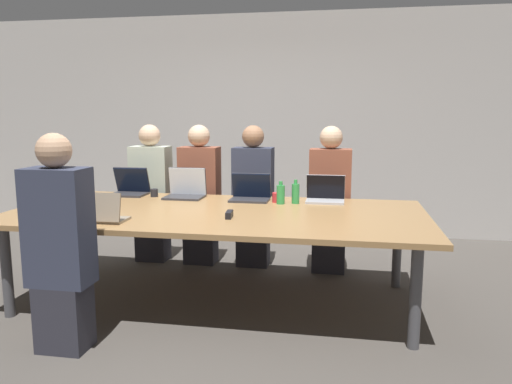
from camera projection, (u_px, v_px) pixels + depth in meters
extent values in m
plane|color=#4C4742|center=(218.00, 300.00, 4.20)|extent=(24.00, 24.00, 0.00)
cube|color=#BCB7B2|center=(266.00, 125.00, 6.47)|extent=(12.00, 0.06, 2.80)
cube|color=#9E7547|center=(217.00, 213.00, 4.08)|extent=(3.37, 1.58, 0.04)
cylinder|color=#4C4C51|center=(7.00, 271.00, 3.81)|extent=(0.08, 0.08, 0.73)
cylinder|color=#4C4C51|center=(416.00, 296.00, 3.29)|extent=(0.08, 0.08, 0.73)
cylinder|color=#4C4C51|center=(87.00, 234.00, 5.00)|extent=(0.08, 0.08, 0.73)
cylinder|color=#4C4C51|center=(397.00, 248.00, 4.47)|extent=(0.08, 0.08, 0.73)
cube|color=#333338|center=(184.00, 197.00, 4.67)|extent=(0.35, 0.26, 0.02)
cube|color=#333338|center=(188.00, 181.00, 4.77)|extent=(0.36, 0.04, 0.26)
cube|color=silver|center=(187.00, 181.00, 4.76)|extent=(0.35, 0.04, 0.26)
cube|color=#2D2D38|center=(201.00, 241.00, 5.23)|extent=(0.32, 0.24, 0.45)
cube|color=brown|center=(200.00, 184.00, 5.13)|extent=(0.40, 0.24, 0.77)
sphere|color=beige|center=(199.00, 136.00, 5.06)|extent=(0.22, 0.22, 0.22)
cube|color=#B7B7BC|center=(325.00, 202.00, 4.45)|extent=(0.34, 0.22, 0.02)
cube|color=#B7B7BC|center=(326.00, 187.00, 4.53)|extent=(0.35, 0.06, 0.22)
cube|color=black|center=(326.00, 187.00, 4.52)|extent=(0.34, 0.06, 0.22)
cube|color=#2D2D38|center=(329.00, 249.00, 4.95)|extent=(0.32, 0.24, 0.45)
cube|color=brown|center=(330.00, 188.00, 4.85)|extent=(0.40, 0.24, 0.77)
sphere|color=beige|center=(331.00, 137.00, 4.77)|extent=(0.22, 0.22, 0.22)
cylinder|color=green|center=(296.00, 194.00, 4.40)|extent=(0.07, 0.07, 0.17)
cylinder|color=green|center=(296.00, 182.00, 4.39)|extent=(0.03, 0.03, 0.04)
cube|color=#333338|center=(129.00, 194.00, 4.84)|extent=(0.34, 0.26, 0.02)
cube|color=#333338|center=(132.00, 179.00, 4.91)|extent=(0.35, 0.10, 0.25)
cube|color=#0F1933|center=(132.00, 180.00, 4.90)|extent=(0.34, 0.10, 0.24)
cube|color=#2D2D38|center=(153.00, 239.00, 5.33)|extent=(0.32, 0.24, 0.45)
cube|color=beige|center=(151.00, 183.00, 5.23)|extent=(0.40, 0.24, 0.77)
sphere|color=beige|center=(150.00, 135.00, 5.16)|extent=(0.22, 0.22, 0.22)
cylinder|color=#232328|center=(154.00, 193.00, 4.76)|extent=(0.07, 0.07, 0.08)
cube|color=gray|center=(107.00, 220.00, 3.70)|extent=(0.30, 0.21, 0.02)
cube|color=gray|center=(100.00, 207.00, 3.59)|extent=(0.31, 0.06, 0.21)
cube|color=black|center=(101.00, 207.00, 3.60)|extent=(0.30, 0.05, 0.20)
cube|color=#2D2D38|center=(64.00, 316.00, 3.31)|extent=(0.32, 0.24, 0.45)
cube|color=#33384C|center=(59.00, 227.00, 3.21)|extent=(0.40, 0.24, 0.77)
sphere|color=tan|center=(54.00, 150.00, 3.13)|extent=(0.22, 0.22, 0.22)
cylinder|color=red|center=(74.00, 213.00, 3.75)|extent=(0.07, 0.07, 0.09)
cube|color=#333338|center=(249.00, 200.00, 4.53)|extent=(0.35, 0.23, 0.02)
cube|color=#333338|center=(251.00, 185.00, 4.60)|extent=(0.36, 0.08, 0.23)
cube|color=#0F1933|center=(251.00, 186.00, 4.59)|extent=(0.35, 0.08, 0.23)
cube|color=#2D2D38|center=(253.00, 244.00, 5.14)|extent=(0.32, 0.24, 0.45)
cube|color=#33384C|center=(253.00, 185.00, 5.05)|extent=(0.40, 0.24, 0.77)
sphere|color=#9E7051|center=(253.00, 136.00, 4.97)|extent=(0.22, 0.22, 0.22)
cylinder|color=red|center=(277.00, 198.00, 4.47)|extent=(0.08, 0.08, 0.09)
cylinder|color=green|center=(281.00, 195.00, 4.38)|extent=(0.07, 0.07, 0.17)
cylinder|color=green|center=(281.00, 183.00, 4.36)|extent=(0.03, 0.03, 0.04)
cube|color=black|center=(229.00, 214.00, 3.82)|extent=(0.06, 0.15, 0.05)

